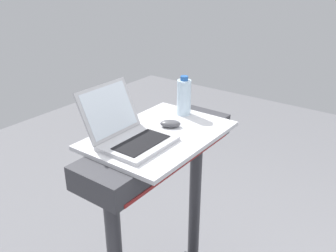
% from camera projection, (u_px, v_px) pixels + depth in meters
% --- Properties ---
extents(desk_board, '(0.68, 0.48, 0.02)m').
position_uv_depth(desk_board, '(159.00, 135.00, 1.72)').
color(desk_board, silver).
rests_on(desk_board, treadmill_base).
extents(laptop, '(0.30, 0.34, 0.24)m').
position_uv_depth(laptop, '(129.00, 132.00, 1.62)').
color(laptop, '#B7B7BC').
rests_on(laptop, desk_board).
extents(computer_mouse, '(0.10, 0.12, 0.03)m').
position_uv_depth(computer_mouse, '(170.00, 124.00, 1.78)').
color(computer_mouse, '#4C4C51').
rests_on(computer_mouse, desk_board).
extents(water_bottle, '(0.07, 0.07, 0.21)m').
position_uv_depth(water_bottle, '(184.00, 97.00, 1.90)').
color(water_bottle, silver).
rests_on(water_bottle, desk_board).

